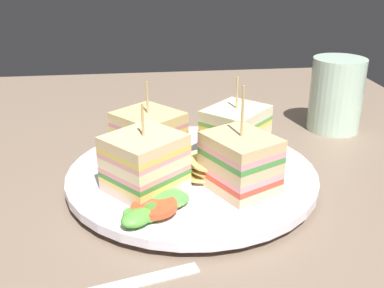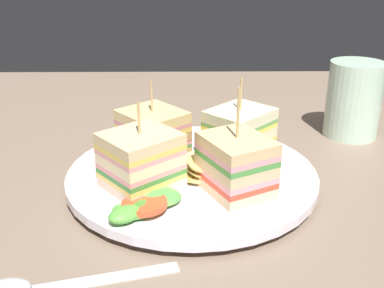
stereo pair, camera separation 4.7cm
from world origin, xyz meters
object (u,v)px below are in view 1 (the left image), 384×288
Objects in this scene: sandwich_wedge_2 at (235,133)px; chip_pile at (206,167)px; plate at (192,176)px; sandwich_wedge_1 at (240,163)px; drinking_glass at (335,100)px; sandwich_wedge_3 at (149,135)px; sandwich_wedge_0 at (145,163)px.

chip_pile is at bearing 4.41° from sandwich_wedge_2.
chip_pile reaches higher than plate.
sandwich_wedge_2 is at bearing 120.01° from plate.
drinking_glass is at bearing -70.76° from sandwich_wedge_1.
sandwich_wedge_1 is 1.04× the size of drinking_glass.
sandwich_wedge_2 is (-7.29, 1.08, 0.10)cm from sandwich_wedge_1.
drinking_glass is at bearing 70.42° from sandwich_wedge_3.
chip_pile is (1.82, 1.15, 1.85)cm from plate.
drinking_glass is (-18.24, 17.21, -0.20)cm from sandwich_wedge_1.
sandwich_wedge_0 is 8.98cm from sandwich_wedge_1.
plate is at bearing -15.78° from sandwich_wedge_2.
drinking_glass reaches higher than plate.
sandwich_wedge_1 is at bearing 3.78° from sandwich_wedge_3.
drinking_glass is at bearing -6.81° from sandwich_wedge_0.
sandwich_wedge_0 is 0.90× the size of drinking_glass.
sandwich_wedge_1 reaches higher than plate.
sandwich_wedge_0 is at bearing -56.56° from drinking_glass.
chip_pile is (-2.51, -2.90, -1.52)cm from sandwich_wedge_1.
plate is 2.54× the size of sandwich_wedge_1.
sandwich_wedge_3 is at bearing 16.94° from sandwich_wedge_1.
sandwich_wedge_0 is at bearing -45.59° from sandwich_wedge_3.
sandwich_wedge_3 is at bearing -69.00° from drinking_glass.
sandwich_wedge_3 reaches higher than plate.
sandwich_wedge_0 is 0.86× the size of sandwich_wedge_1.
drinking_glass reaches higher than chip_pile.
chip_pile is 25.56cm from drinking_glass.
chip_pile is 0.64× the size of drinking_glass.
sandwich_wedge_0 is 31.32cm from drinking_glass.
plate is 4.10× the size of chip_pile.
sandwich_wedge_2 is at bearing -8.05° from sandwich_wedge_0.
sandwich_wedge_1 is 4.12cm from chip_pile.
sandwich_wedge_3 is at bearing 44.75° from sandwich_wedge_0.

